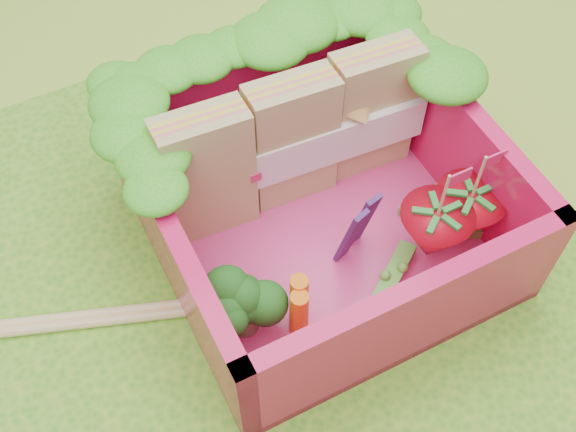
{
  "coord_description": "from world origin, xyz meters",
  "views": [
    {
      "loc": [
        -0.58,
        -1.48,
        2.6
      ],
      "look_at": [
        0.15,
        -0.05,
        0.28
      ],
      "focal_mm": 45.0,
      "sensor_mm": 36.0,
      "label": 1
    }
  ],
  "objects_px": {
    "bento_box": "(321,199)",
    "broccoli": "(242,302)",
    "strawberry_right": "(465,217)",
    "strawberry_left": "(432,235)",
    "sandwich_stack": "(293,141)"
  },
  "relations": [
    {
      "from": "strawberry_left",
      "to": "sandwich_stack",
      "type": "bearing_deg",
      "value": 120.33
    },
    {
      "from": "bento_box",
      "to": "strawberry_right",
      "type": "bearing_deg",
      "value": -30.42
    },
    {
      "from": "bento_box",
      "to": "broccoli",
      "type": "height_order",
      "value": "bento_box"
    },
    {
      "from": "bento_box",
      "to": "broccoli",
      "type": "distance_m",
      "value": 0.53
    },
    {
      "from": "strawberry_left",
      "to": "strawberry_right",
      "type": "distance_m",
      "value": 0.17
    },
    {
      "from": "bento_box",
      "to": "broccoli",
      "type": "xyz_separation_m",
      "value": [
        -0.46,
        -0.25,
        -0.04
      ]
    },
    {
      "from": "sandwich_stack",
      "to": "strawberry_right",
      "type": "xyz_separation_m",
      "value": [
        0.49,
        -0.55,
        -0.16
      ]
    },
    {
      "from": "bento_box",
      "to": "strawberry_right",
      "type": "height_order",
      "value": "strawberry_right"
    },
    {
      "from": "sandwich_stack",
      "to": "strawberry_right",
      "type": "relative_size",
      "value": 2.17
    },
    {
      "from": "strawberry_right",
      "to": "strawberry_left",
      "type": "bearing_deg",
      "value": -175.4
    },
    {
      "from": "sandwich_stack",
      "to": "broccoli",
      "type": "relative_size",
      "value": 3.33
    },
    {
      "from": "broccoli",
      "to": "strawberry_left",
      "type": "xyz_separation_m",
      "value": [
        0.8,
        -0.05,
        -0.03
      ]
    },
    {
      "from": "broccoli",
      "to": "strawberry_right",
      "type": "xyz_separation_m",
      "value": [
        0.96,
        -0.04,
        -0.03
      ]
    },
    {
      "from": "bento_box",
      "to": "sandwich_stack",
      "type": "height_order",
      "value": "sandwich_stack"
    },
    {
      "from": "bento_box",
      "to": "strawberry_left",
      "type": "relative_size",
      "value": 2.46
    }
  ]
}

